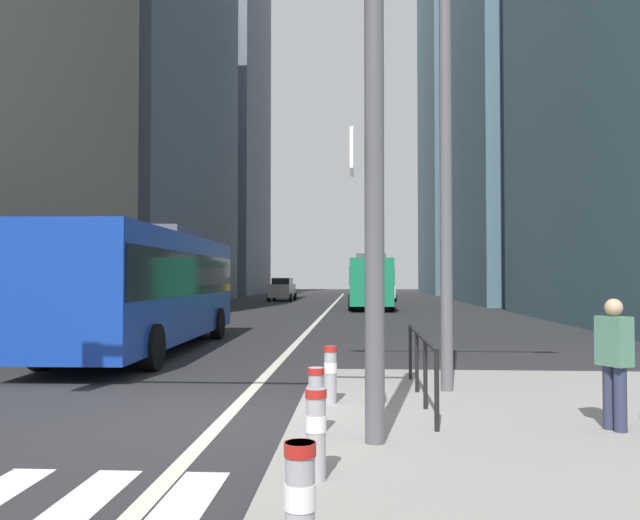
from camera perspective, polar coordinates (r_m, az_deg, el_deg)
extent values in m
plane|color=#28282B|center=(28.97, -0.24, -5.49)|extent=(160.00, 160.00, 0.00)
cube|color=beige|center=(38.94, 0.72, -4.48)|extent=(0.20, 80.00, 0.01)
cube|color=slate|center=(52.73, -16.87, 12.65)|extent=(12.45, 25.77, 29.74)
cube|color=slate|center=(80.20, -9.90, 15.15)|extent=(12.48, 18.24, 50.04)
cube|color=slate|center=(83.11, 14.19, 12.29)|extent=(13.84, 20.05, 43.64)
cube|color=#14389E|center=(17.78, -15.10, -2.34)|extent=(2.77, 11.07, 2.75)
cube|color=black|center=(17.78, -15.09, -1.23)|extent=(2.80, 10.85, 1.10)
cube|color=#4C4C51|center=(19.41, -13.63, 2.23)|extent=(1.85, 4.01, 0.30)
cylinder|color=black|center=(14.14, -14.70, -7.53)|extent=(0.32, 1.01, 1.00)
cylinder|color=black|center=(15.00, -23.58, -7.10)|extent=(0.32, 1.01, 1.00)
cylinder|color=black|center=(20.96, -9.11, -5.60)|extent=(0.32, 1.01, 1.00)
cylinder|color=black|center=(21.55, -15.41, -5.45)|extent=(0.32, 1.01, 1.00)
cylinder|color=black|center=(18.01, -24.24, -6.72)|extent=(0.24, 0.65, 0.64)
cube|color=#198456|center=(41.14, 4.48, -1.92)|extent=(2.53, 10.61, 2.75)
cube|color=black|center=(41.13, 4.48, -1.44)|extent=(2.57, 10.40, 1.10)
cube|color=#4C4C51|center=(39.56, 4.52, 0.27)|extent=(1.76, 3.82, 0.30)
cylinder|color=black|center=(44.55, 2.84, -3.47)|extent=(0.30, 1.00, 1.00)
cylinder|color=black|center=(44.59, 5.93, -3.47)|extent=(0.30, 1.00, 1.00)
cylinder|color=black|center=(37.76, 2.76, -3.82)|extent=(0.30, 1.00, 1.00)
cylinder|color=black|center=(37.82, 6.41, -3.80)|extent=(0.30, 1.00, 1.00)
cube|color=#B2A899|center=(54.50, -3.39, -2.74)|extent=(1.88, 4.56, 1.10)
cube|color=black|center=(54.64, -3.37, -1.88)|extent=(1.55, 2.48, 0.52)
cylinder|color=black|center=(52.87, -2.65, -3.37)|extent=(0.23, 0.64, 0.64)
cylinder|color=black|center=(53.13, -4.60, -3.36)|extent=(0.23, 0.64, 0.64)
cylinder|color=black|center=(55.92, -2.24, -3.27)|extent=(0.23, 0.64, 0.64)
cylinder|color=black|center=(56.17, -4.09, -3.26)|extent=(0.23, 0.64, 0.64)
cube|color=gold|center=(59.44, 3.86, -2.64)|extent=(1.80, 4.56, 1.10)
cube|color=black|center=(59.28, 3.86, -1.86)|extent=(1.51, 2.47, 0.52)
cylinder|color=black|center=(61.00, 2.99, -3.13)|extent=(0.22, 0.64, 0.64)
cylinder|color=black|center=(61.02, 4.70, -3.13)|extent=(0.22, 0.64, 0.64)
cylinder|color=black|center=(57.90, 2.98, -3.21)|extent=(0.22, 0.64, 0.64)
cylinder|color=black|center=(57.92, 4.78, -3.21)|extent=(0.22, 0.64, 0.64)
cube|color=silver|center=(53.73, 5.57, -2.75)|extent=(2.00, 4.50, 1.10)
cube|color=black|center=(53.57, 5.58, -1.89)|extent=(1.61, 2.46, 0.52)
cylinder|color=black|center=(55.17, 4.49, -3.29)|extent=(0.25, 0.65, 0.64)
cylinder|color=black|center=(55.32, 6.38, -3.28)|extent=(0.25, 0.65, 0.64)
cylinder|color=black|center=(52.17, 4.72, -3.39)|extent=(0.25, 0.65, 0.64)
cylinder|color=black|center=(52.34, 6.71, -3.38)|extent=(0.25, 0.65, 0.64)
cylinder|color=#515156|center=(7.24, 4.86, 7.73)|extent=(0.22, 0.22, 6.00)
cube|color=white|center=(7.10, 2.85, 9.56)|extent=(0.04, 0.60, 0.44)
cylinder|color=#56565B|center=(10.81, 11.13, 10.04)|extent=(0.20, 0.20, 8.00)
cylinder|color=#99999E|center=(4.11, -1.79, -21.62)|extent=(0.18, 0.18, 0.84)
cylinder|color=white|center=(4.08, -1.79, -20.28)|extent=(0.19, 0.19, 0.15)
cylinder|color=#B21E19|center=(3.99, -1.79, -16.48)|extent=(0.20, 0.20, 0.08)
cylinder|color=#99999E|center=(5.99, -0.37, -15.28)|extent=(0.18, 0.18, 0.82)
cylinder|color=white|center=(5.96, -0.37, -14.36)|extent=(0.19, 0.19, 0.15)
cylinder|color=#B21E19|center=(5.91, -0.37, -11.78)|extent=(0.20, 0.20, 0.08)
cylinder|color=#99999E|center=(7.64, -0.36, -12.45)|extent=(0.18, 0.18, 0.78)
cylinder|color=white|center=(7.62, -0.36, -11.76)|extent=(0.19, 0.19, 0.14)
cylinder|color=#B21E19|center=(7.58, -0.36, -9.86)|extent=(0.20, 0.20, 0.08)
cylinder|color=#99999E|center=(9.47, 0.94, -10.17)|extent=(0.18, 0.18, 0.83)
cylinder|color=white|center=(9.46, 0.94, -9.57)|extent=(0.19, 0.19, 0.15)
cylinder|color=#B21E19|center=(9.42, 0.94, -7.92)|extent=(0.20, 0.20, 0.08)
cylinder|color=black|center=(7.89, 10.36, -11.43)|extent=(0.06, 0.06, 0.95)
cylinder|color=black|center=(9.17, 9.37, -10.04)|extent=(0.06, 0.06, 0.95)
cylinder|color=black|center=(10.46, 8.63, -9.00)|extent=(0.06, 0.06, 0.95)
cylinder|color=black|center=(11.75, 8.05, -8.18)|extent=(0.06, 0.06, 0.95)
cylinder|color=black|center=(9.76, 8.96, -6.72)|extent=(0.06, 3.91, 0.06)
cylinder|color=#2D334C|center=(8.64, 24.37, -11.05)|extent=(0.15, 0.15, 0.77)
cylinder|color=#2D334C|center=(8.54, 25.18, -11.17)|extent=(0.15, 0.15, 0.77)
cube|color=#4C7F66|center=(8.50, 24.72, -6.57)|extent=(0.39, 0.45, 0.59)
sphere|color=tan|center=(8.48, 24.69, -3.86)|extent=(0.21, 0.21, 0.21)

